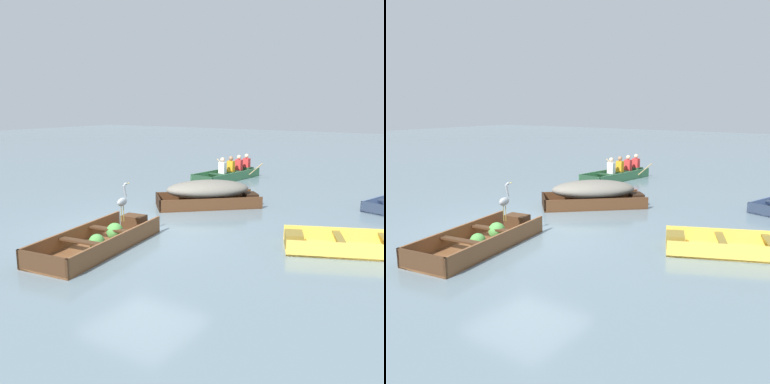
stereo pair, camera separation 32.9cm
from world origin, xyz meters
TOP-DOWN VIEW (x-y plane):
  - ground_plane at (0.00, 0.00)m, footprint 80.00×80.00m
  - dinghy_wooden_brown_foreground at (0.08, -1.37)m, footprint 1.62×3.29m
  - skiff_dark_varnish_near_moored at (0.01, 2.98)m, footprint 2.97×2.90m
  - skiff_yellow_mid_moored at (4.59, 1.28)m, footprint 3.32×2.32m
  - rowboat_green_with_crew at (-1.74, 7.52)m, footprint 2.26×3.32m
  - heron_on_dinghy at (0.11, -0.77)m, footprint 0.19×0.46m

SIDE VIEW (x-z plane):
  - ground_plane at x=0.00m, z-range 0.00..0.00m
  - skiff_yellow_mid_moored at x=4.59m, z-range -0.06..0.27m
  - dinghy_wooden_brown_foreground at x=0.08m, z-range -0.06..0.35m
  - rowboat_green_with_crew at x=-1.74m, z-range -0.22..0.69m
  - skiff_dark_varnish_near_moored at x=0.01m, z-range 0.05..0.82m
  - heron_on_dinghy at x=0.11m, z-range 0.46..1.30m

